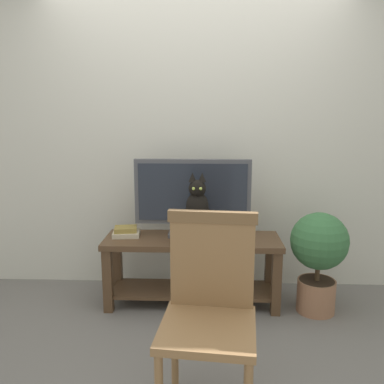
{
  "coord_description": "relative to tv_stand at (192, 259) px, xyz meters",
  "views": [
    {
      "loc": [
        0.1,
        -2.44,
        1.52
      ],
      "look_at": [
        -0.02,
        0.56,
        0.93
      ],
      "focal_mm": 37.85,
      "sensor_mm": 36.0,
      "label": 1
    }
  ],
  "objects": [
    {
      "name": "back_wall",
      "position": [
        0.02,
        0.46,
        1.03
      ],
      "size": [
        7.0,
        0.12,
        2.8
      ],
      "primitive_type": "cube",
      "color": "beige",
      "rests_on": "ground"
    },
    {
      "name": "wooden_chair",
      "position": [
        0.13,
        -1.17,
        0.22
      ],
      "size": [
        0.5,
        0.5,
        1.03
      ],
      "color": "olive",
      "rests_on": "ground"
    },
    {
      "name": "book_stack",
      "position": [
        -0.53,
        0.04,
        0.21
      ],
      "size": [
        0.23,
        0.2,
        0.08
      ],
      "color": "beige",
      "rests_on": "tv_stand"
    },
    {
      "name": "cat",
      "position": [
        0.04,
        -0.09,
        0.42
      ],
      "size": [
        0.21,
        0.36,
        0.46
      ],
      "color": "black",
      "rests_on": "media_box"
    },
    {
      "name": "potted_plant",
      "position": [
        0.96,
        -0.11,
        0.1
      ],
      "size": [
        0.43,
        0.43,
        0.79
      ],
      "color": "#9E6B4C",
      "rests_on": "ground"
    },
    {
      "name": "tv",
      "position": [
        0.0,
        0.08,
        0.5
      ],
      "size": [
        0.92,
        0.2,
        0.62
      ],
      "color": "#4C4C51",
      "rests_on": "tv_stand"
    },
    {
      "name": "tv_stand",
      "position": [
        0.0,
        0.0,
        0.0
      ],
      "size": [
        1.38,
        0.44,
        0.55
      ],
      "color": "#513823",
      "rests_on": "ground"
    },
    {
      "name": "ground_plane",
      "position": [
        0.02,
        -0.61,
        -0.37
      ],
      "size": [
        12.0,
        12.0,
        0.0
      ],
      "primitive_type": "plane",
      "color": "slate"
    },
    {
      "name": "media_box",
      "position": [
        0.04,
        -0.08,
        0.21
      ],
      "size": [
        0.4,
        0.23,
        0.08
      ],
      "color": "#BCBCC1",
      "rests_on": "tv_stand"
    }
  ]
}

